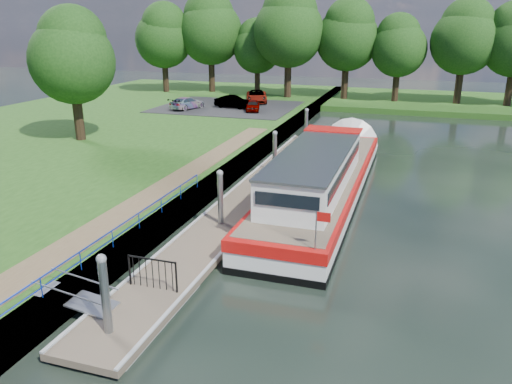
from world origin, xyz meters
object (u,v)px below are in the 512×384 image
(car_b, at_px, (233,102))
(car_c, at_px, (187,103))
(car_d, at_px, (257,96))
(pontoon, at_px, (252,197))
(car_a, at_px, (253,105))
(barge, at_px, (325,177))

(car_b, xyz_separation_m, car_c, (-4.25, -2.06, -0.02))
(car_c, relative_size, car_d, 0.87)
(pontoon, height_order, car_d, car_d)
(car_a, xyz_separation_m, car_b, (-2.55, 1.19, 0.08))
(pontoon, distance_m, car_a, 24.37)
(car_b, height_order, car_d, car_d)
(pontoon, xyz_separation_m, car_a, (-7.57, 23.14, 1.20))
(car_a, distance_m, car_c, 6.85)
(car_b, relative_size, car_d, 0.80)
(barge, xyz_separation_m, car_d, (-12.55, 26.66, 0.42))
(pontoon, distance_m, car_b, 26.38)
(pontoon, height_order, car_b, car_b)
(pontoon, xyz_separation_m, car_d, (-8.96, 28.66, 1.32))
(pontoon, xyz_separation_m, barge, (3.60, 2.00, 0.90))
(pontoon, distance_m, barge, 4.21)
(car_d, bearing_deg, pontoon, -91.31)
(car_b, bearing_deg, pontoon, -149.73)
(pontoon, relative_size, barge, 1.42)
(pontoon, bearing_deg, car_c, 122.83)
(car_a, height_order, car_c, car_c)
(car_c, height_order, car_d, car_d)
(car_b, bearing_deg, car_a, -107.38)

